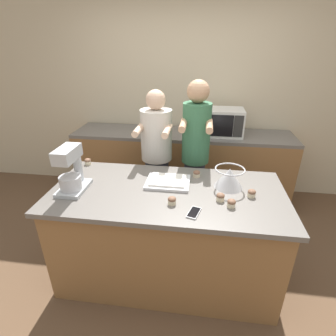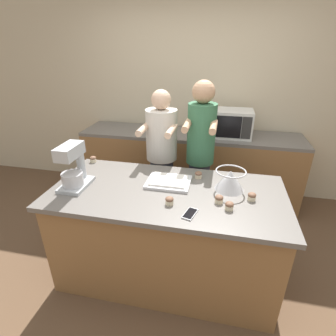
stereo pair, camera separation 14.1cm
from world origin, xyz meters
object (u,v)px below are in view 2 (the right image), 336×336
mixing_bowl (230,180)px  cell_phone (190,214)px  cupcake_1 (93,159)px  person_left (162,160)px  cupcake_4 (198,175)px  person_right (200,157)px  baking_tray (169,181)px  stand_mixer (73,169)px  cupcake_2 (219,199)px  cupcake_3 (169,201)px  microwave_oven (229,123)px  cupcake_5 (252,196)px  cupcake_0 (229,206)px

mixing_bowl → cell_phone: bearing=-122.5°
cupcake_1 → person_left: bearing=27.5°
cupcake_4 → cupcake_1: bearing=173.3°
person_right → cupcake_4: person_right is taller
baking_tray → cupcake_1: cupcake_1 is taller
stand_mixer → cupcake_2: (1.17, -0.00, -0.13)m
cell_phone → cupcake_2: 0.27m
cupcake_4 → cupcake_3: bearing=-109.3°
cupcake_3 → mixing_bowl: bearing=36.6°
microwave_oven → cupcake_5: microwave_oven is taller
cupcake_5 → cell_phone: bearing=-146.8°
mixing_bowl → cupcake_5: size_ratio=3.86×
person_left → baking_tray: size_ratio=4.27×
baking_tray → cupcake_5: bearing=-10.6°
cupcake_1 → cupcake_4: same height
cupcake_1 → cupcake_3: 1.08m
baking_tray → cupcake_4: size_ratio=5.81×
person_right → microwave_oven: bearing=67.5°
person_left → stand_mixer: person_left is taller
microwave_oven → cupcake_0: 1.58m
microwave_oven → cupcake_1: size_ratio=8.50×
person_left → stand_mixer: 1.01m
person_left → microwave_oven: person_left is taller
cupcake_3 → stand_mixer: bearing=172.9°
mixing_bowl → cupcake_2: mixing_bowl is taller
cupcake_0 → cupcake_2: bearing=134.8°
cell_phone → cupcake_1: (-1.07, 0.69, 0.03)m
person_right → mixing_bowl: 0.67m
person_left → cupcake_2: person_left is taller
cupcake_3 → cupcake_5: size_ratio=1.00×
cupcake_0 → cupcake_1: same height
person_left → baking_tray: 0.64m
microwave_oven → cupcake_1: (-1.32, -1.00, -0.17)m
cupcake_2 → cupcake_1: bearing=158.7°
cell_phone → cupcake_4: bearing=90.3°
person_right → cupcake_3: (-0.13, -0.92, 0.02)m
cell_phone → cupcake_3: 0.19m
mixing_bowl → cupcake_5: bearing=-38.5°
mixing_bowl → baking_tray: (-0.51, -0.01, -0.07)m
cupcake_1 → cupcake_3: size_ratio=1.00×
cupcake_1 → person_right: bearing=17.5°
cell_phone → cupcake_2: size_ratio=2.49×
cell_phone → person_right: bearing=91.9°
cupcake_1 → cupcake_4: 1.08m
person_left → microwave_oven: size_ratio=2.92×
person_right → cupcake_4: (0.03, -0.45, 0.02)m
cupcake_1 → cupcake_4: (1.07, -0.12, 0.00)m
baking_tray → cupcake_4: cupcake_4 is taller
microwave_oven → cupcake_4: size_ratio=8.50×
person_left → cupcake_2: 1.04m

